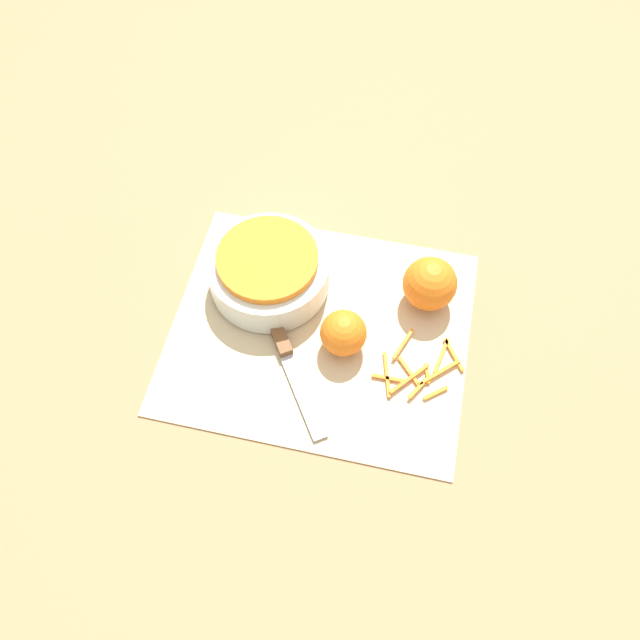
{
  "coord_description": "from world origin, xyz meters",
  "views": [
    {
      "loc": [
        0.1,
        -0.44,
        0.84
      ],
      "look_at": [
        0.0,
        0.0,
        0.04
      ],
      "focal_mm": 35.0,
      "sensor_mm": 36.0,
      "label": 1
    }
  ],
  "objects_px": {
    "knife": "(280,337)",
    "orange_left": "(430,284)",
    "bowl_speckled": "(269,270)",
    "orange_right": "(343,333)"
  },
  "relations": [
    {
      "from": "knife",
      "to": "orange_left",
      "type": "height_order",
      "value": "orange_left"
    },
    {
      "from": "orange_right",
      "to": "knife",
      "type": "bearing_deg",
      "value": -172.32
    },
    {
      "from": "bowl_speckled",
      "to": "orange_left",
      "type": "xyz_separation_m",
      "value": [
        0.25,
        0.02,
        0.01
      ]
    },
    {
      "from": "bowl_speckled",
      "to": "knife",
      "type": "bearing_deg",
      "value": -67.17
    },
    {
      "from": "bowl_speckled",
      "to": "orange_left",
      "type": "distance_m",
      "value": 0.25
    },
    {
      "from": "knife",
      "to": "orange_left",
      "type": "xyz_separation_m",
      "value": [
        0.21,
        0.12,
        0.03
      ]
    },
    {
      "from": "knife",
      "to": "orange_left",
      "type": "bearing_deg",
      "value": 86.38
    },
    {
      "from": "orange_left",
      "to": "orange_right",
      "type": "distance_m",
      "value": 0.16
    },
    {
      "from": "bowl_speckled",
      "to": "orange_left",
      "type": "relative_size",
      "value": 2.29
    },
    {
      "from": "knife",
      "to": "orange_left",
      "type": "distance_m",
      "value": 0.24
    }
  ]
}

